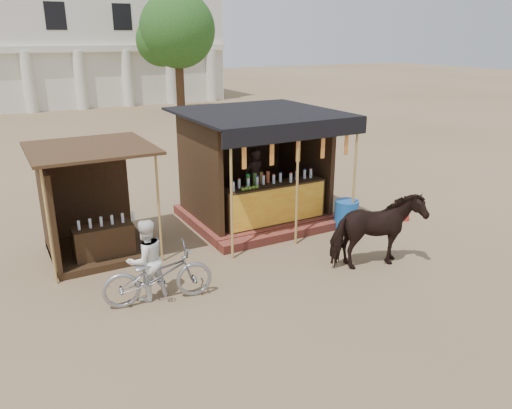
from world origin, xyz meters
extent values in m
plane|color=#846B4C|center=(0.00, 0.00, 0.00)|extent=(120.00, 120.00, 0.00)
cube|color=brown|center=(1.00, 3.50, 0.11)|extent=(3.40, 2.80, 0.22)
cube|color=brown|center=(1.00, 1.95, 0.10)|extent=(3.40, 0.35, 0.20)
cube|color=#372214|center=(1.00, 2.55, 0.69)|extent=(2.60, 0.55, 0.95)
cube|color=orange|center=(1.00, 2.27, 0.69)|extent=(2.50, 0.02, 0.88)
cube|color=#372214|center=(1.00, 4.75, 1.47)|extent=(3.00, 0.12, 2.50)
cube|color=#372214|center=(-0.50, 3.50, 1.47)|extent=(0.12, 2.50, 2.50)
cube|color=#372214|center=(2.50, 3.50, 1.47)|extent=(0.12, 2.50, 2.50)
cube|color=black|center=(1.00, 3.30, 2.75)|extent=(3.60, 3.60, 0.06)
cube|color=black|center=(1.00, 1.52, 2.57)|extent=(3.60, 0.06, 0.36)
cylinder|color=tan|center=(-0.60, 1.55, 1.38)|extent=(0.06, 0.06, 2.75)
cylinder|color=tan|center=(1.00, 1.55, 1.38)|extent=(0.06, 0.06, 2.75)
cylinder|color=tan|center=(2.60, 1.55, 1.38)|extent=(0.06, 0.06, 2.75)
cube|color=red|center=(-0.30, 1.55, 2.20)|extent=(0.10, 0.02, 0.55)
cube|color=red|center=(0.35, 1.55, 2.20)|extent=(0.10, 0.02, 0.55)
cube|color=red|center=(1.00, 1.55, 2.20)|extent=(0.10, 0.02, 0.55)
cube|color=red|center=(1.65, 1.55, 2.20)|extent=(0.10, 0.02, 0.55)
cube|color=red|center=(2.30, 1.55, 2.20)|extent=(0.10, 0.02, 0.55)
imported|color=black|center=(1.05, 3.60, 1.01)|extent=(0.61, 0.43, 1.58)
cube|color=#372214|center=(-3.00, 3.20, 0.07)|extent=(2.00, 2.00, 0.15)
cube|color=#372214|center=(-3.00, 4.15, 1.05)|extent=(1.90, 0.10, 2.10)
cube|color=#372214|center=(-3.95, 3.20, 1.05)|extent=(0.10, 1.90, 2.10)
cube|color=#472D19|center=(-3.00, 3.10, 2.35)|extent=(2.40, 2.40, 0.06)
cylinder|color=tan|center=(-4.05, 2.15, 1.18)|extent=(0.05, 0.05, 2.35)
cylinder|color=tan|center=(-1.95, 2.15, 1.18)|extent=(0.05, 0.05, 2.35)
cube|color=#372214|center=(-3.00, 2.70, 0.40)|extent=(1.20, 0.50, 0.80)
imported|color=black|center=(1.76, -0.21, 0.78)|extent=(1.97, 1.17, 1.56)
imported|color=gray|center=(-2.53, 0.57, 0.51)|extent=(2.01, 0.96, 1.02)
imported|color=white|center=(-2.67, 0.78, 0.75)|extent=(0.82, 0.69, 1.50)
cylinder|color=#1553A3|center=(2.60, 1.76, 0.36)|extent=(0.74, 0.74, 0.72)
cube|color=#AC261C|center=(4.22, 1.62, 0.15)|extent=(0.48, 0.47, 0.30)
cube|color=#197446|center=(1.87, 2.60, 0.20)|extent=(0.65, 0.47, 0.40)
cube|color=white|center=(1.87, 2.60, 0.43)|extent=(0.68, 0.49, 0.06)
cube|color=silver|center=(-2.00, 30.00, 4.00)|extent=(26.00, 7.00, 8.00)
cube|color=silver|center=(-2.00, 26.40, 3.70)|extent=(26.00, 0.50, 0.40)
cylinder|color=silver|center=(-2.00, 26.40, 1.80)|extent=(0.70, 0.70, 3.60)
cylinder|color=silver|center=(1.00, 26.40, 1.80)|extent=(0.70, 0.70, 3.60)
cylinder|color=silver|center=(4.00, 26.40, 1.80)|extent=(0.70, 0.70, 3.60)
cylinder|color=silver|center=(7.00, 26.40, 1.80)|extent=(0.70, 0.70, 3.60)
cylinder|color=silver|center=(10.00, 26.40, 1.80)|extent=(0.70, 0.70, 3.60)
cylinder|color=#382314|center=(6.00, 22.00, 2.00)|extent=(0.50, 0.50, 4.00)
sphere|color=#306522|center=(6.00, 22.00, 4.80)|extent=(4.40, 4.40, 4.40)
sphere|color=#306522|center=(5.20, 22.60, 4.20)|extent=(2.99, 2.99, 2.99)
camera|label=1|loc=(-4.83, -7.17, 4.51)|focal=35.00mm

